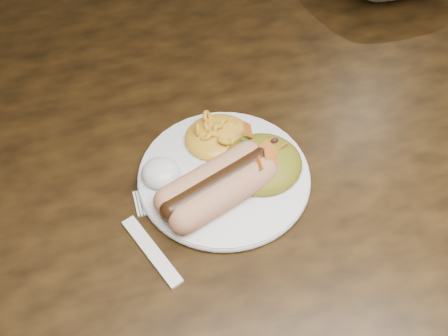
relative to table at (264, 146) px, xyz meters
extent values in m
plane|color=#4B2417|center=(0.00, 0.00, -0.66)|extent=(4.00, 4.00, 0.00)
cube|color=#3E260E|center=(0.00, 0.00, 0.07)|extent=(1.60, 0.90, 0.04)
cylinder|color=white|center=(-0.09, -0.11, 0.10)|extent=(0.25, 0.25, 0.01)
cylinder|color=tan|center=(-0.11, -0.15, 0.12)|extent=(0.12, 0.07, 0.03)
cylinder|color=tan|center=(-0.11, -0.12, 0.12)|extent=(0.12, 0.07, 0.03)
cylinder|color=#331B0A|center=(-0.11, -0.14, 0.12)|extent=(0.12, 0.07, 0.02)
ellipsoid|color=gold|center=(-0.09, -0.06, 0.12)|extent=(0.10, 0.09, 0.03)
ellipsoid|color=white|center=(-0.17, -0.09, 0.12)|extent=(0.05, 0.05, 0.03)
ellipsoid|color=#AF4B12|center=(-0.05, -0.11, 0.12)|extent=(0.10, 0.09, 0.04)
cube|color=white|center=(-0.20, -0.18, 0.09)|extent=(0.08, 0.15, 0.00)
camera|label=1|loc=(-0.20, -0.47, 0.59)|focal=42.00mm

